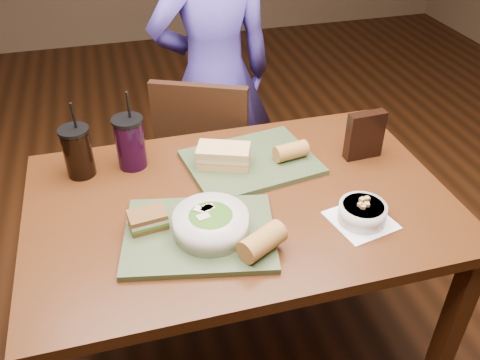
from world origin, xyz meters
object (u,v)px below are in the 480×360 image
cup_cola (78,152)px  diner (214,78)px  chip_bag (365,135)px  chair_far (198,159)px  soup_bowl (362,212)px  dining_table (240,220)px  sandwich_far (224,156)px  cup_berry (130,142)px  baguette_near (262,241)px  salad_bowl (211,222)px  sandwich_near (148,220)px  tray_far (251,162)px  tray_near (200,234)px  baguette_far (291,151)px

cup_cola → diner: bearing=45.3°
cup_cola → chip_bag: size_ratio=1.57×
chair_far → cup_cola: (-0.45, -0.37, 0.34)m
soup_bowl → dining_table: bearing=147.7°
diner → sandwich_far: diner is taller
cup_cola → cup_berry: size_ratio=0.96×
baguette_near → cup_cola: (-0.46, 0.52, 0.04)m
salad_bowl → chip_bag: (0.60, 0.27, 0.03)m
salad_bowl → sandwich_far: 0.34m
sandwich_near → cup_berry: cup_berry is taller
chair_far → soup_bowl: 0.94m
cup_cola → chip_bag: bearing=-8.9°
diner → chip_bag: (0.36, -0.74, 0.07)m
sandwich_far → cup_cola: bearing=168.1°
tray_far → chip_bag: 0.40m
dining_table → chair_far: 0.66m
tray_near → cup_berry: cup_berry is taller
tray_far → sandwich_far: sandwich_far is taller
dining_table → tray_near: tray_near is taller
tray_near → sandwich_far: sandwich_far is taller
diner → cup_berry: (-0.42, -0.58, 0.08)m
baguette_far → sandwich_far: bearing=174.4°
salad_bowl → cup_berry: size_ratio=0.76×
dining_table → tray_near: 0.23m
sandwich_near → chip_bag: chip_bag is taller
soup_bowl → baguette_far: size_ratio=1.76×
sandwich_near → salad_bowl: bearing=-23.1°
tray_near → baguette_near: (0.15, -0.12, 0.04)m
salad_bowl → cup_cola: size_ratio=0.79×
dining_table → salad_bowl: 0.24m
chair_far → salad_bowl: (-0.11, -0.79, 0.31)m
chip_bag → dining_table: bearing=-168.5°
diner → tray_near: 1.03m
chip_bag → salad_bowl: bearing=-158.4°
sandwich_far → baguette_far: sandwich_far is taller
dining_table → baguette_far: baguette_far is taller
chair_far → cup_cola: size_ratio=3.36×
salad_bowl → baguette_near: size_ratio=1.60×
sandwich_far → cup_cola: (-0.46, 0.10, 0.03)m
baguette_near → cup_berry: bearing=118.7°
diner → soup_bowl: size_ratio=7.67×
sandwich_far → chip_bag: bearing=-6.0°
dining_table → tray_far: (0.09, 0.17, 0.10)m
chair_far → cup_berry: bearing=-128.0°
tray_near → baguette_far: (0.38, 0.29, 0.04)m
dining_table → chair_far: chair_far is taller
chair_far → cup_cola: bearing=-140.7°
sandwich_near → sandwich_far: size_ratio=0.58×
salad_bowl → cup_cola: 0.54m
tray_near → soup_bowl: bearing=-7.0°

